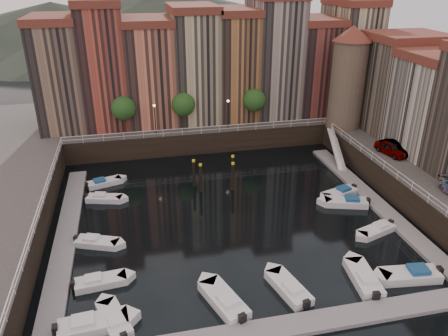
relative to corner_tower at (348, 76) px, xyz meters
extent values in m
plane|color=black|center=(-20.00, -14.50, -10.19)|extent=(200.00, 200.00, 0.00)
cube|color=black|center=(-20.00, 11.50, -8.69)|extent=(80.00, 20.00, 3.00)
cube|color=gray|center=(-36.20, -15.50, -10.02)|extent=(2.00, 28.00, 0.35)
cube|color=gray|center=(-3.80, -15.50, -10.02)|extent=(2.00, 28.00, 0.35)
cube|color=gray|center=(-20.00, -31.50, -10.02)|extent=(30.00, 2.00, 0.35)
cone|color=#2D382D|center=(-50.00, 95.50, -3.19)|extent=(80.00, 80.00, 14.00)
cone|color=#2D382D|center=(-15.00, 95.50, -1.19)|extent=(100.00, 100.00, 18.00)
cone|color=#2D382D|center=(20.00, 95.50, -4.19)|extent=(70.00, 70.00, 12.00)
cube|color=#7F6551|center=(-38.00, 9.00, -0.19)|extent=(6.00, 10.00, 14.00)
cube|color=brown|center=(-38.00, 9.00, 7.31)|extent=(6.30, 10.30, 1.00)
cube|color=#A74334|center=(-32.10, 9.00, 0.81)|extent=(5.80, 10.00, 16.00)
cube|color=brown|center=(-32.10, 9.00, 9.31)|extent=(6.10, 10.30, 1.00)
cube|color=#D57657|center=(-25.95, 9.00, -0.44)|extent=(6.50, 10.00, 13.50)
cube|color=brown|center=(-25.95, 9.00, 6.81)|extent=(6.80, 10.30, 1.00)
cube|color=#C2AE89|center=(-19.60, 9.00, 0.31)|extent=(6.20, 10.00, 15.00)
cube|color=brown|center=(-19.60, 9.00, 8.31)|extent=(6.50, 10.30, 1.00)
cube|color=#A76C3D|center=(-13.70, 9.00, 0.06)|extent=(5.60, 10.00, 14.50)
cube|color=brown|center=(-13.70, 9.00, 7.81)|extent=(5.90, 10.30, 1.00)
cube|color=#A09285|center=(-7.70, 9.00, 1.06)|extent=(6.40, 10.00, 16.50)
cube|color=brown|center=(-1.50, 9.00, -0.69)|extent=(6.00, 10.00, 13.00)
cube|color=brown|center=(-1.50, 9.00, 6.31)|extent=(6.30, 10.30, 1.00)
cube|color=#C6BA91|center=(4.45, 9.00, 0.56)|extent=(5.90, 10.00, 15.50)
cube|color=brown|center=(4.45, 9.00, 8.81)|extent=(6.20, 10.30, 1.00)
cube|color=#6E6353|center=(6.50, -2.50, -1.19)|extent=(9.00, 8.00, 12.00)
cube|color=brown|center=(6.50, -2.50, 5.31)|extent=(9.30, 8.30, 1.00)
cube|color=beige|center=(6.50, -10.50, -1.69)|extent=(9.00, 8.00, 11.00)
cylinder|color=#6B5B4C|center=(0.00, 0.00, -1.19)|extent=(4.60, 4.60, 12.00)
cone|color=brown|center=(0.00, 0.00, 5.61)|extent=(5.20, 5.20, 2.00)
cylinder|color=black|center=(-30.00, 3.70, -5.99)|extent=(0.30, 0.30, 2.40)
sphere|color=#1E4719|center=(-30.00, 3.70, -3.59)|extent=(3.20, 3.20, 3.20)
cylinder|color=black|center=(-22.00, 3.70, -5.99)|extent=(0.30, 0.30, 2.40)
sphere|color=#1E4719|center=(-22.00, 3.70, -3.59)|extent=(3.20, 3.20, 3.20)
cylinder|color=black|center=(-12.00, 3.70, -5.99)|extent=(0.30, 0.30, 2.40)
sphere|color=#1E4719|center=(-12.00, 3.70, -3.59)|extent=(3.20, 3.20, 3.20)
cylinder|color=black|center=(-26.00, 2.70, -5.19)|extent=(0.12, 0.12, 4.00)
sphere|color=#FFD88C|center=(-26.00, 2.70, -3.19)|extent=(0.36, 0.36, 0.36)
cylinder|color=black|center=(-16.00, 2.70, -5.19)|extent=(0.12, 0.12, 4.00)
sphere|color=#FFD88C|center=(-16.00, 2.70, -3.19)|extent=(0.36, 0.36, 0.36)
cube|color=white|center=(-20.00, 1.50, -6.24)|extent=(36.00, 0.08, 0.08)
cube|color=white|center=(-20.00, 1.50, -6.69)|extent=(36.00, 0.06, 0.06)
cube|color=white|center=(-2.00, -15.50, -6.24)|extent=(0.08, 34.00, 0.08)
cube|color=white|center=(-2.00, -15.50, -6.69)|extent=(0.06, 34.00, 0.06)
cube|color=white|center=(-38.00, -15.50, -6.24)|extent=(0.08, 34.00, 0.08)
cube|color=white|center=(-38.00, -15.50, -6.69)|extent=(0.06, 34.00, 0.06)
cube|color=white|center=(-2.90, -4.50, -8.44)|extent=(2.78, 8.26, 2.81)
cube|color=white|center=(-2.90, -4.50, -7.94)|extent=(1.93, 8.32, 3.65)
cylinder|color=black|center=(-21.96, -9.32, -8.69)|extent=(0.32, 0.32, 3.60)
cylinder|color=gold|center=(-21.96, -9.32, -6.84)|extent=(0.36, 0.36, 0.25)
cylinder|color=black|center=(-22.54, -8.02, -8.69)|extent=(0.32, 0.32, 3.60)
cylinder|color=gold|center=(-22.54, -8.02, -6.84)|extent=(0.36, 0.36, 0.25)
cylinder|color=black|center=(-18.29, -9.76, -8.69)|extent=(0.32, 0.32, 3.60)
cylinder|color=gold|center=(-18.29, -9.76, -6.84)|extent=(0.36, 0.36, 0.25)
cylinder|color=black|center=(-17.82, -7.77, -8.69)|extent=(0.32, 0.32, 3.60)
cylinder|color=gold|center=(-17.82, -7.77, -6.84)|extent=(0.36, 0.36, 0.25)
cube|color=white|center=(-33.04, -28.50, -9.86)|extent=(5.03, 2.30, 0.83)
cube|color=white|center=(-33.71, -28.56, -9.36)|extent=(1.66, 1.46, 0.56)
cube|color=black|center=(-35.59, -28.72, -9.58)|extent=(0.43, 0.59, 0.78)
cube|color=white|center=(-32.70, -23.70, -9.92)|extent=(4.22, 1.97, 0.70)
cube|color=white|center=(-33.25, -23.75, -9.50)|extent=(1.40, 1.24, 0.46)
cube|color=black|center=(-34.83, -23.91, -9.68)|extent=(0.37, 0.49, 0.65)
cube|color=white|center=(-33.20, -17.89, -9.92)|extent=(4.30, 2.91, 0.68)
cube|color=white|center=(-33.71, -17.69, -9.51)|extent=(1.59, 1.49, 0.46)
cube|color=black|center=(-35.15, -17.12, -9.69)|extent=(0.46, 0.54, 0.64)
cube|color=white|center=(-32.79, -9.27, -9.93)|extent=(4.14, 2.47, 0.66)
cube|color=white|center=(-33.30, -9.13, -9.53)|extent=(1.47, 1.35, 0.44)
cube|color=black|center=(-34.74, -8.73, -9.71)|extent=(0.41, 0.51, 0.62)
cube|color=white|center=(-32.90, -5.26, -9.92)|extent=(4.26, 2.67, 0.68)
cube|color=navy|center=(-33.42, -5.42, -9.51)|extent=(1.54, 1.42, 0.45)
cube|color=black|center=(-34.88, -5.89, -9.70)|extent=(0.44, 0.53, 0.63)
cube|color=white|center=(-7.70, -28.50, -9.86)|extent=(5.08, 2.45, 0.83)
cube|color=navy|center=(-7.04, -28.58, -9.36)|extent=(1.70, 1.51, 0.56)
cube|color=black|center=(-5.17, -28.80, -9.58)|extent=(0.45, 0.60, 0.78)
cube|color=white|center=(-6.79, -21.65, -9.92)|extent=(4.26, 2.74, 0.68)
cube|color=white|center=(-6.28, -21.47, -9.52)|extent=(1.55, 1.44, 0.45)
cube|color=black|center=(-4.83, -20.98, -9.70)|extent=(0.45, 0.53, 0.63)
cube|color=white|center=(-7.12, -15.94, -9.89)|extent=(4.85, 3.00, 0.77)
cube|color=navy|center=(-6.53, -16.12, -9.42)|extent=(1.74, 1.60, 0.51)
cube|color=black|center=(-4.86, -16.63, -9.63)|extent=(0.50, 0.60, 0.72)
cube|color=white|center=(-6.85, -13.86, -9.90)|extent=(4.58, 2.90, 0.73)
cube|color=navy|center=(-6.30, -13.68, -9.46)|extent=(1.66, 1.53, 0.49)
cube|color=black|center=(-4.73, -13.17, -9.66)|extent=(0.47, 0.57, 0.68)
cube|color=white|center=(-31.63, -28.22, -9.91)|extent=(2.82, 4.41, 0.70)
cube|color=white|center=(-31.45, -28.75, -9.49)|extent=(1.48, 1.60, 0.47)
cube|color=white|center=(-23.41, -28.05, -9.86)|extent=(3.40, 5.29, 0.84)
cube|color=white|center=(-23.20, -28.68, -9.35)|extent=(1.78, 1.92, 0.56)
cube|color=black|center=(-22.58, -30.49, -9.58)|extent=(0.66, 0.55, 0.79)
cube|color=white|center=(-18.05, -27.74, -9.88)|extent=(2.81, 4.87, 0.78)
cube|color=white|center=(-17.90, -28.34, -9.41)|extent=(1.56, 1.71, 0.52)
cube|color=black|center=(-17.48, -30.06, -9.62)|extent=(0.59, 0.48, 0.73)
cube|color=white|center=(-11.62, -27.95, -9.87)|extent=(2.36, 4.92, 0.81)
cube|color=white|center=(-11.69, -28.59, -9.39)|extent=(1.46, 1.65, 0.54)
cube|color=black|center=(-11.90, -30.41, -9.60)|extent=(0.58, 0.44, 0.75)
imported|color=gray|center=(1.00, -10.69, -6.44)|extent=(2.66, 4.68, 1.50)
imported|color=gray|center=(1.84, -10.42, -6.47)|extent=(2.73, 4.68, 1.46)
camera|label=1|loc=(-29.03, -53.55, 13.43)|focal=35.00mm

